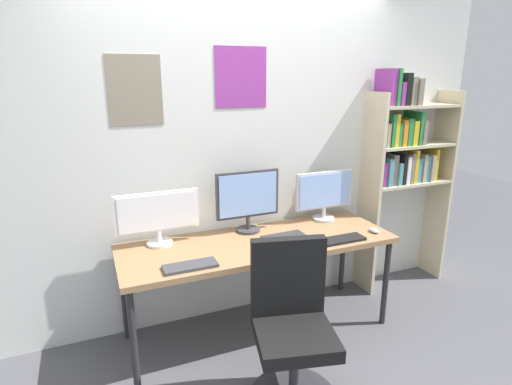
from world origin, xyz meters
The scene contains 12 objects.
ground_plane centered at (0.00, 0.00, 0.00)m, with size 12.00×12.00×0.00m, color #4C4C51.
wall_back centered at (0.00, 1.02, 1.30)m, with size 4.38×0.11×2.60m.
desk centered at (0.00, 0.60, 0.69)m, with size 1.98×0.68×0.74m.
bookshelf centered at (1.47, 0.83, 1.22)m, with size 0.83×0.28×1.94m.
office_chair centered at (-0.09, -0.11, 0.40)m, with size 0.53×0.54×0.99m.
monitor_left centered at (-0.67, 0.81, 0.96)m, with size 0.58×0.18×0.38m.
monitor_center centered at (0.00, 0.81, 1.00)m, with size 0.49×0.18×0.47m.
monitor_right centered at (0.67, 0.81, 0.97)m, with size 0.51×0.18×0.41m.
keyboard_left centered at (-0.56, 0.37, 0.75)m, with size 0.34×0.13×0.02m, color #38383D.
keyboard_right centered at (0.56, 0.37, 0.75)m, with size 0.33×0.13×0.02m, color black.
computer_mouse centered at (0.87, 0.41, 0.76)m, with size 0.06×0.10×0.03m, color silver.
laptop_closed centered at (0.19, 0.52, 0.75)m, with size 0.32×0.22×0.02m, color #2D2D2D.
Camera 1 is at (-1.08, -1.94, 1.90)m, focal length 28.95 mm.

